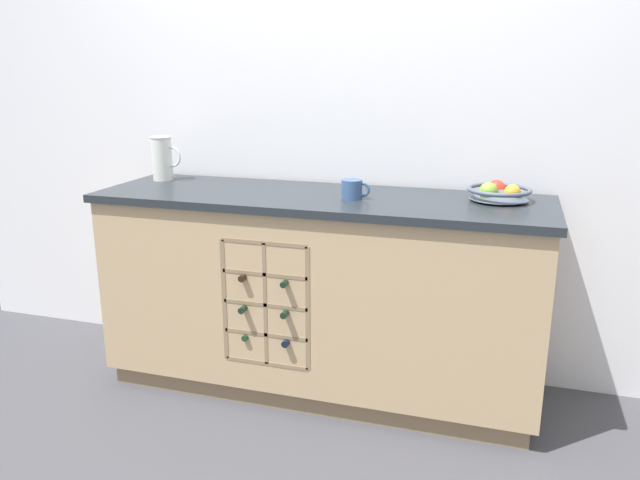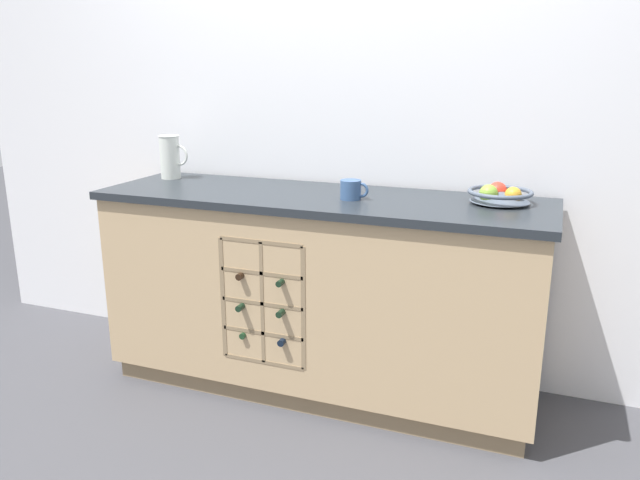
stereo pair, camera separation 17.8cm
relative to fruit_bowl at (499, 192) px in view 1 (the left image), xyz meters
name	(u,v)px [view 1 (the left image)]	position (x,y,z in m)	size (l,w,h in m)	color
ground_plane	(320,386)	(-0.75, -0.10, -0.97)	(14.00, 14.00, 0.00)	#424247
back_wall	(342,110)	(-0.75, 0.25, 0.30)	(4.40, 0.06, 2.55)	white
kitchen_island	(319,293)	(-0.75, -0.10, -0.50)	(2.00, 0.63, 0.93)	#8B7354
fruit_bowl	(499,192)	(0.00, 0.00, 0.00)	(0.26, 0.26, 0.09)	#4C5666
white_pitcher	(163,158)	(-1.61, 0.03, 0.07)	(0.16, 0.10, 0.22)	silver
ceramic_mug	(353,189)	(-0.60, -0.14, 0.00)	(0.12, 0.09, 0.08)	#385684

